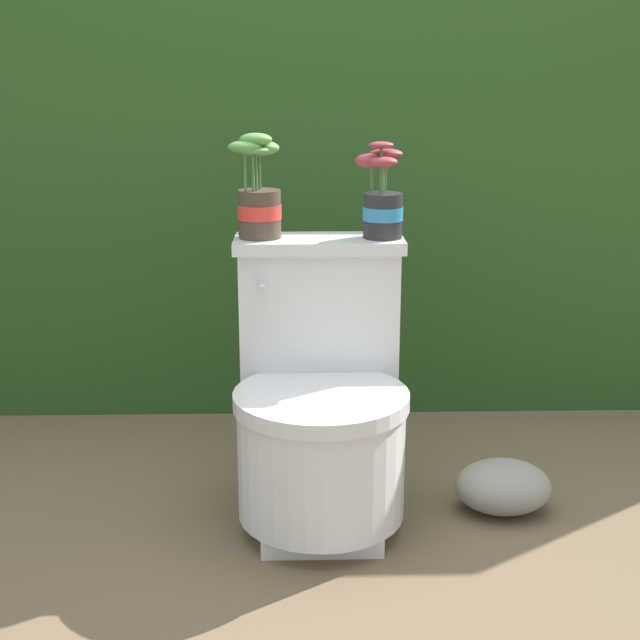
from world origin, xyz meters
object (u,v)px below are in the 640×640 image
object	(u,v)px
toilet	(320,411)
potted_plant_midleft	(382,201)
potted_plant_left	(258,196)
garden_stone	(503,487)

from	to	relation	value
toilet	potted_plant_midleft	size ratio (longest dim) A/B	2.90
potted_plant_left	garden_stone	distance (m)	0.94
garden_stone	potted_plant_left	bearing A→B (deg)	167.78
toilet	potted_plant_midleft	distance (m)	0.53
potted_plant_left	garden_stone	size ratio (longest dim) A/B	1.05
potted_plant_left	garden_stone	bearing A→B (deg)	-12.22
toilet	potted_plant_left	bearing A→B (deg)	134.72
potted_plant_midleft	garden_stone	bearing A→B (deg)	-22.39
potted_plant_left	potted_plant_midleft	world-z (taller)	potted_plant_left
toilet	garden_stone	bearing A→B (deg)	2.15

